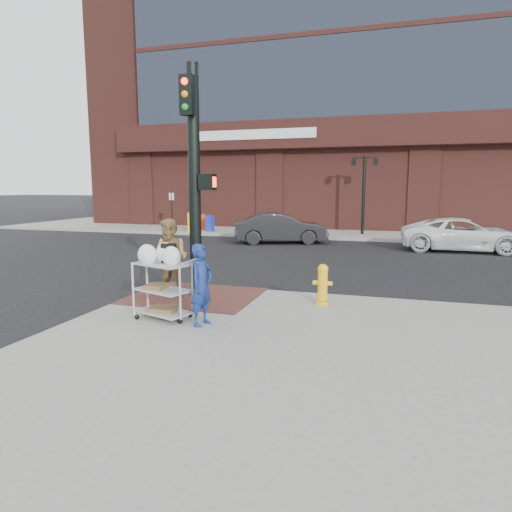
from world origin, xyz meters
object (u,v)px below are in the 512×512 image
(lamp_post, at_px, (364,186))
(fire_hydrant, at_px, (323,284))
(utility_cart, at_px, (163,285))
(pedestrian_tan, at_px, (171,258))
(minivan_white, at_px, (463,235))
(woman_blue, at_px, (202,285))
(sedan_dark, at_px, (280,228))
(traffic_signal_pole, at_px, (195,176))

(lamp_post, height_order, fire_hydrant, lamp_post)
(lamp_post, relative_size, utility_cart, 2.81)
(pedestrian_tan, distance_m, minivan_white, 13.26)
(woman_blue, relative_size, sedan_dark, 0.34)
(sedan_dark, distance_m, utility_cart, 13.00)
(traffic_signal_pole, relative_size, sedan_dark, 1.18)
(sedan_dark, bearing_deg, pedestrian_tan, 161.71)
(minivan_white, relative_size, fire_hydrant, 5.59)
(traffic_signal_pole, xyz_separation_m, utility_cart, (0.07, -1.66, -2.04))
(lamp_post, xyz_separation_m, sedan_dark, (-3.42, -3.93, -1.92))
(traffic_signal_pole, height_order, utility_cart, traffic_signal_pole)
(minivan_white, height_order, utility_cart, utility_cart)
(utility_cart, distance_m, fire_hydrant, 3.30)
(pedestrian_tan, height_order, sedan_dark, pedestrian_tan)
(woman_blue, distance_m, minivan_white, 14.05)
(minivan_white, bearing_deg, pedestrian_tan, 145.39)
(woman_blue, bearing_deg, pedestrian_tan, 52.00)
(pedestrian_tan, bearing_deg, traffic_signal_pole, 12.57)
(lamp_post, distance_m, utility_cart, 17.16)
(lamp_post, bearing_deg, pedestrian_tan, -101.38)
(traffic_signal_pole, height_order, minivan_white, traffic_signal_pole)
(utility_cart, bearing_deg, woman_blue, -10.02)
(pedestrian_tan, relative_size, minivan_white, 0.36)
(lamp_post, relative_size, traffic_signal_pole, 0.80)
(woman_blue, bearing_deg, traffic_signal_pole, 38.09)
(minivan_white, bearing_deg, lamp_post, 44.38)
(lamp_post, relative_size, fire_hydrant, 4.63)
(woman_blue, height_order, sedan_dark, woman_blue)
(utility_cart, bearing_deg, pedestrian_tan, 112.73)
(fire_hydrant, bearing_deg, sedan_dark, 108.53)
(sedan_dark, distance_m, minivan_white, 7.73)
(lamp_post, bearing_deg, minivan_white, -44.81)
(pedestrian_tan, relative_size, sedan_dark, 0.41)
(woman_blue, bearing_deg, minivan_white, -13.60)
(lamp_post, xyz_separation_m, woman_blue, (-1.55, -17.04, -1.74))
(traffic_signal_pole, height_order, woman_blue, traffic_signal_pole)
(sedan_dark, bearing_deg, utility_cart, 164.46)
(lamp_post, bearing_deg, sedan_dark, -131.08)
(woman_blue, bearing_deg, fire_hydrant, -30.70)
(traffic_signal_pole, xyz_separation_m, woman_blue, (0.93, -1.81, -1.95))
(lamp_post, relative_size, pedestrian_tan, 2.28)
(pedestrian_tan, xyz_separation_m, minivan_white, (7.37, 11.01, -0.36))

